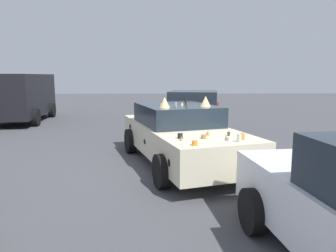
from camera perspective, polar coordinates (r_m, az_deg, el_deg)
The scene contains 4 objects.
ground_plane at distance 7.55m, azimuth 2.29°, elevation -6.75°, with size 60.00×60.00×0.00m, color #47474C.
art_car_decorated at distance 7.45m, azimuth 2.16°, elevation -1.44°, with size 4.93×2.97×1.60m.
parked_van_behind_right at distance 15.75m, azimuth -24.88°, elevation 5.05°, with size 5.01×2.51×2.12m.
parked_sedan_near_left at distance 11.09m, azimuth 4.53°, elevation 2.32°, with size 4.20×2.60×1.53m.
Camera 1 is at (-7.24, 0.58, 2.04)m, focal length 33.98 mm.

